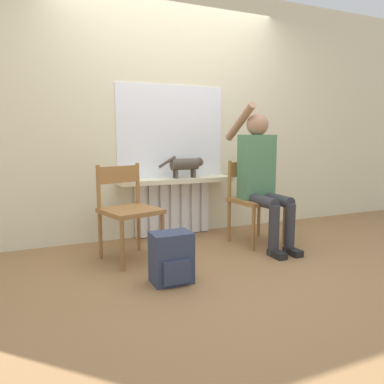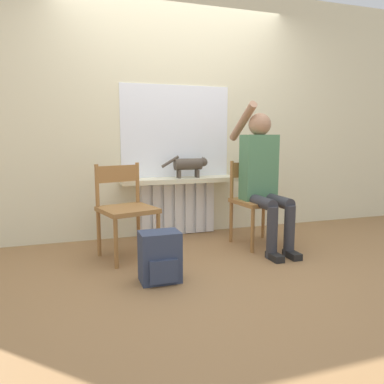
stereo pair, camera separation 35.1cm
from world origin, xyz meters
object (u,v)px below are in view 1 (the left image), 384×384
chair_left (128,209)px  person (261,172)px  chair_right (254,199)px  backpack (172,258)px  cat (186,164)px

chair_left → person: (1.33, -0.10, 0.28)m
chair_right → backpack: bearing=-155.8°
cat → backpack: 1.46m
chair_left → backpack: chair_left is taller
cat → backpack: (-0.62, -1.18, -0.61)m
cat → chair_left: bearing=-147.1°
chair_left → chair_right: (1.33, 0.00, 0.00)m
chair_right → cat: (-0.55, 0.50, 0.34)m
backpack → cat: bearing=62.2°
chair_right → person: bearing=-93.1°
chair_right → cat: bearing=132.1°
person → chair_right: bearing=92.8°
cat → backpack: bearing=-117.8°
chair_left → chair_right: 1.33m
chair_left → cat: size_ratio=1.64×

